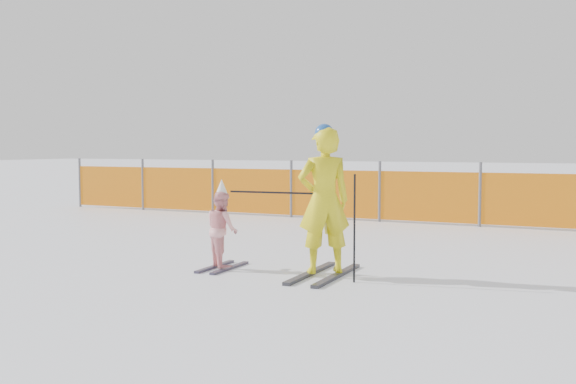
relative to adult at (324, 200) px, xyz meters
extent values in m
plane|color=white|center=(-0.42, -0.62, -0.90)|extent=(120.00, 120.00, 0.00)
cube|color=black|center=(-0.17, 0.00, -0.88)|extent=(0.09, 1.42, 0.04)
cube|color=black|center=(0.17, 0.00, -0.88)|extent=(0.09, 1.42, 0.04)
imported|color=yellow|center=(0.00, 0.00, 0.00)|extent=(0.75, 0.71, 1.73)
sphere|color=#1C4D9C|center=(0.00, 0.00, 0.79)|extent=(0.23, 0.23, 0.23)
cube|color=black|center=(-1.45, -0.11, -0.89)|extent=(0.09, 0.87, 0.03)
cube|color=black|center=(-1.23, -0.11, -0.89)|extent=(0.09, 0.87, 0.03)
imported|color=#FFA6AB|center=(-1.34, -0.11, -0.40)|extent=(0.59, 0.57, 0.95)
cone|color=white|center=(-1.34, -0.11, 0.11)|extent=(0.19, 0.19, 0.24)
cylinder|color=black|center=(0.45, -0.20, -0.29)|extent=(0.02, 0.02, 1.23)
cylinder|color=black|center=(-0.67, -0.05, 0.08)|extent=(1.09, 0.11, 0.02)
cylinder|color=#595960|center=(-9.02, 5.67, -0.28)|extent=(0.06, 0.06, 1.25)
cylinder|color=#595960|center=(-7.02, 5.67, -0.28)|extent=(0.06, 0.06, 1.25)
cylinder|color=#595960|center=(-5.02, 5.67, -0.28)|extent=(0.06, 0.06, 1.25)
cylinder|color=#595960|center=(-3.02, 5.67, -0.28)|extent=(0.06, 0.06, 1.25)
cylinder|color=#595960|center=(-1.02, 5.67, -0.28)|extent=(0.06, 0.06, 1.25)
cylinder|color=#595960|center=(0.98, 5.67, -0.28)|extent=(0.06, 0.06, 1.25)
cube|color=orange|center=(-1.53, 5.67, -0.35)|extent=(14.99, 0.03, 1.00)
camera|label=1|loc=(2.79, -7.05, 0.63)|focal=40.00mm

